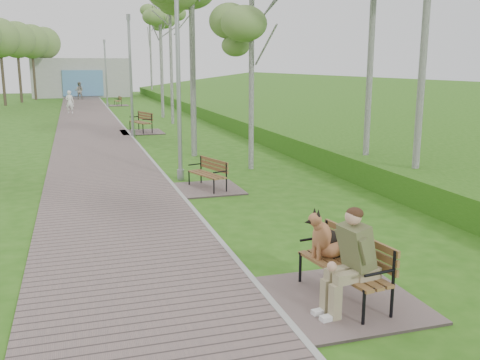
{
  "coord_description": "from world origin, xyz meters",
  "views": [
    {
      "loc": [
        -2.55,
        -9.29,
        3.38
      ],
      "look_at": [
        0.38,
        0.18,
        1.23
      ],
      "focal_mm": 40.0,
      "sensor_mm": 36.0,
      "label": 1
    }
  ],
  "objects": [
    {
      "name": "lamp_post_third",
      "position": [
        0.08,
        35.55,
        2.47
      ],
      "size": [
        0.2,
        0.2,
        5.3
      ],
      "color": "#919499",
      "rests_on": "ground"
    },
    {
      "name": "bench_second",
      "position": [
        0.84,
        4.68,
        0.19
      ],
      "size": [
        1.7,
        1.89,
        1.04
      ],
      "color": "#6A5956",
      "rests_on": "ground"
    },
    {
      "name": "lamp_post_second",
      "position": [
        0.08,
        16.49,
        2.63
      ],
      "size": [
        0.22,
        0.22,
        5.62
      ],
      "color": "#919499",
      "rests_on": "ground"
    },
    {
      "name": "birch_distant_b",
      "position": [
        5.33,
        47.16,
        7.64
      ],
      "size": [
        2.69,
        2.69,
        9.73
      ],
      "color": "silver",
      "rests_on": "ground"
    },
    {
      "name": "birch_near_a",
      "position": [
        2.92,
        7.14,
        4.9
      ],
      "size": [
        2.24,
        2.24,
        6.24
      ],
      "color": "silver",
      "rests_on": "ground"
    },
    {
      "name": "pedestrian_far",
      "position": [
        -1.94,
        45.64,
        0.85
      ],
      "size": [
        0.95,
        0.81,
        1.71
      ],
      "primitive_type": "imported",
      "rotation": [
        0.0,
        0.0,
        2.92
      ],
      "color": "gray",
      "rests_on": "ground"
    },
    {
      "name": "embankment",
      "position": [
        12.0,
        20.0,
        0.0
      ],
      "size": [
        14.0,
        70.0,
        1.6
      ],
      "primitive_type": "cube",
      "color": "#477F23",
      "rests_on": "ground"
    },
    {
      "name": "bench_main",
      "position": [
        0.96,
        -2.85,
        0.5
      ],
      "size": [
        2.01,
        2.23,
        1.75
      ],
      "color": "#6A5956",
      "rests_on": "ground"
    },
    {
      "name": "bench_third",
      "position": [
        0.63,
        17.91,
        0.24
      ],
      "size": [
        2.07,
        2.3,
        1.27
      ],
      "color": "#6A5956",
      "rests_on": "ground"
    },
    {
      "name": "lamp_post_near",
      "position": [
        0.37,
        6.14,
        2.55
      ],
      "size": [
        0.21,
        0.21,
        5.45
      ],
      "color": "#919499",
      "rests_on": "ground"
    },
    {
      "name": "walkway",
      "position": [
        -1.75,
        21.5,
        0.02
      ],
      "size": [
        3.5,
        67.0,
        0.04
      ],
      "primitive_type": "cube",
      "color": "#6A5956",
      "rests_on": "ground"
    },
    {
      "name": "birch_far_b",
      "position": [
        2.96,
        25.41,
        6.22
      ],
      "size": [
        2.67,
        2.67,
        7.92
      ],
      "color": "silver",
      "rests_on": "ground"
    },
    {
      "name": "birch_mid_c",
      "position": [
        2.9,
        21.54,
        6.37
      ],
      "size": [
        2.42,
        2.42,
        8.12
      ],
      "color": "silver",
      "rests_on": "ground"
    },
    {
      "name": "ground",
      "position": [
        0.0,
        0.0,
        0.0
      ],
      "size": [
        120.0,
        120.0,
        0.0
      ],
      "primitive_type": "plane",
      "color": "#285B11",
      "rests_on": "ground"
    },
    {
      "name": "bench_far",
      "position": [
        0.99,
        36.51,
        0.18
      ],
      "size": [
        1.58,
        1.76,
        0.97
      ],
      "color": "#6A5956",
      "rests_on": "ground"
    },
    {
      "name": "building_north",
      "position": [
        -1.5,
        50.97,
        1.99
      ],
      "size": [
        10.0,
        5.2,
        4.0
      ],
      "color": "#9E9E99",
      "rests_on": "ground"
    },
    {
      "name": "kerb",
      "position": [
        0.0,
        21.5,
        0.03
      ],
      "size": [
        0.1,
        67.0,
        0.05
      ],
      "primitive_type": "cube",
      "color": "#999993",
      "rests_on": "ground"
    },
    {
      "name": "pedestrian_near",
      "position": [
        -2.8,
        29.86,
        0.81
      ],
      "size": [
        0.69,
        0.57,
        1.62
      ],
      "primitive_type": "imported",
      "rotation": [
        0.0,
        0.0,
        2.78
      ],
      "color": "white",
      "rests_on": "ground"
    }
  ]
}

